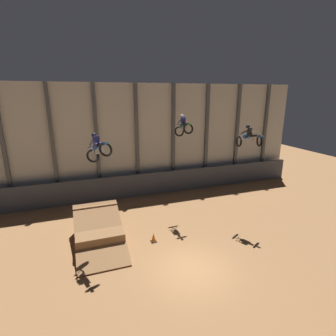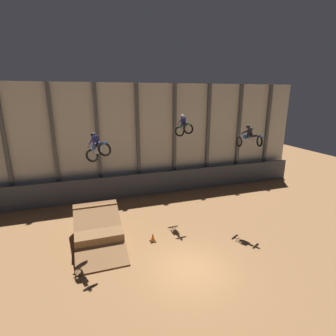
% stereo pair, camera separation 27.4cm
% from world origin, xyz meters
% --- Properties ---
extents(ground_plane, '(60.00, 60.00, 0.00)m').
position_xyz_m(ground_plane, '(0.00, 0.00, 0.00)').
color(ground_plane, '#996B42').
extents(arena_back_wall, '(32.00, 0.40, 9.66)m').
position_xyz_m(arena_back_wall, '(0.00, 11.76, 4.83)').
color(arena_back_wall, beige).
rests_on(arena_back_wall, ground_plane).
extents(lower_barrier, '(31.36, 0.20, 2.01)m').
position_xyz_m(lower_barrier, '(0.00, 10.87, 1.00)').
color(lower_barrier, '#474C56').
rests_on(lower_barrier, ground_plane).
extents(dirt_ramp, '(2.76, 4.81, 2.01)m').
position_xyz_m(dirt_ramp, '(-4.23, 4.49, 0.68)').
color(dirt_ramp, olive).
rests_on(dirt_ramp, ground_plane).
extents(rider_bike_left_air, '(1.39, 1.83, 1.66)m').
position_xyz_m(rider_bike_left_air, '(-4.00, 3.12, 6.06)').
color(rider_bike_left_air, black).
extents(rider_bike_center_air, '(0.83, 1.74, 1.61)m').
position_xyz_m(rider_bike_center_air, '(2.01, 6.08, 6.59)').
color(rider_bike_center_air, black).
extents(rider_bike_right_air, '(1.39, 1.75, 1.54)m').
position_xyz_m(rider_bike_right_air, '(5.48, 3.45, 6.05)').
color(rider_bike_right_air, black).
extents(traffic_cone_near_ramp, '(0.36, 0.36, 0.58)m').
position_xyz_m(traffic_cone_near_ramp, '(-1.09, 3.17, 0.28)').
color(traffic_cone_near_ramp, black).
rests_on(traffic_cone_near_ramp, ground_plane).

